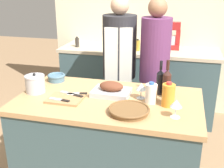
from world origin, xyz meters
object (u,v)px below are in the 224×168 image
object	(u,v)px
wine_bottle_green	(167,83)
person_cook_guest	(154,69)
wicker_basket	(129,110)
knife_paring	(60,100)
condiment_bottle_tall	(137,45)
stock_pot	(35,84)
knife_bread	(78,94)
condiment_bottle_extra	(131,41)
wine_glass_right	(176,104)
juice_jug	(168,95)
stand_mixer	(173,38)
cutting_board	(65,99)
milk_jug	(151,93)
wine_glass_left	(141,87)
person_cook_aproned	(119,66)
wine_bottle_dark	(160,81)
roasting_pan	(111,90)
mixing_bowl	(56,77)
knife_chef	(72,94)
condiment_bottle_short	(77,42)

from	to	relation	value
wine_bottle_green	person_cook_guest	distance (m)	0.65
wicker_basket	person_cook_guest	xyz separation A→B (m)	(0.07, 0.99, 0.01)
knife_paring	condiment_bottle_tall	bearing A→B (deg)	77.85
stock_pot	knife_paring	bearing A→B (deg)	-26.72
knife_bread	condiment_bottle_extra	xyz separation A→B (m)	(0.16, 1.54, 0.12)
stock_pot	knife_bread	xyz separation A→B (m)	(0.38, 0.01, -0.05)
stock_pot	knife_bread	bearing A→B (deg)	1.11
stock_pot	wine_glass_right	bearing A→B (deg)	-8.96
juice_jug	stand_mixer	bearing A→B (deg)	91.81
cutting_board	condiment_bottle_extra	distance (m)	1.67
stock_pot	milk_jug	world-z (taller)	stock_pot
wine_glass_left	person_cook_aproned	xyz separation A→B (m)	(-0.35, 0.75, -0.07)
wine_bottle_dark	cutting_board	bearing A→B (deg)	-155.94
milk_jug	juice_jug	bearing A→B (deg)	-12.67
condiment_bottle_tall	roasting_pan	bearing A→B (deg)	-89.64
wine_glass_right	knife_paring	size ratio (longest dim) A/B	0.76
milk_jug	wine_glass_left	xyz separation A→B (m)	(-0.09, 0.06, 0.02)
mixing_bowl	person_cook_aproned	xyz separation A→B (m)	(0.48, 0.54, -0.01)
mixing_bowl	knife_bread	size ratio (longest dim) A/B	0.99
milk_jug	condiment_bottle_extra	bearing A→B (deg)	106.11
condiment_bottle_tall	person_cook_aproned	xyz separation A→B (m)	(-0.09, -0.61, -0.10)
mixing_bowl	stand_mixer	bearing A→B (deg)	53.26
wine_glass_left	knife_bread	world-z (taller)	wine_glass_left
knife_chef	person_cook_aproned	distance (m)	0.88
juice_jug	wicker_basket	bearing A→B (deg)	-143.13
wine_glass_right	stand_mixer	size ratio (longest dim) A/B	0.39
cutting_board	person_cook_aproned	distance (m)	0.96
person_cook_guest	condiment_bottle_extra	bearing A→B (deg)	121.13
stock_pot	condiment_bottle_extra	bearing A→B (deg)	70.87
mixing_bowl	person_cook_guest	xyz separation A→B (m)	(0.87, 0.50, -0.01)
knife_bread	person_cook_guest	size ratio (longest dim) A/B	0.10
knife_chef	person_cook_guest	size ratio (longest dim) A/B	0.14
wine_glass_right	condiment_bottle_short	distance (m)	2.12
juice_jug	knife_bread	xyz separation A→B (m)	(-0.73, 0.01, -0.07)
wine_bottle_green	wine_glass_left	distance (m)	0.21
mixing_bowl	juice_jug	distance (m)	1.10
wine_glass_right	knife_chef	xyz separation A→B (m)	(-0.83, 0.17, -0.08)
stock_pot	juice_jug	world-z (taller)	juice_jug
cutting_board	condiment_bottle_extra	xyz separation A→B (m)	(0.23, 1.65, 0.13)
condiment_bottle_short	wine_glass_left	bearing A→B (deg)	-52.05
cutting_board	wine_bottle_green	xyz separation A→B (m)	(0.77, 0.26, 0.11)
wine_glass_left	wine_bottle_dark	bearing A→B (deg)	45.27
milk_jug	wine_bottle_dark	distance (m)	0.21
juice_jug	condiment_bottle_short	distance (m)	1.94
stock_pot	knife_bread	distance (m)	0.38
stock_pot	wine_bottle_dark	size ratio (longest dim) A/B	0.60
person_cook_aproned	person_cook_guest	world-z (taller)	person_cook_aproned
roasting_pan	wine_bottle_dark	distance (m)	0.41
juice_jug	person_cook_aproned	distance (m)	1.02
mixing_bowl	knife_paring	bearing A→B (deg)	-62.07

